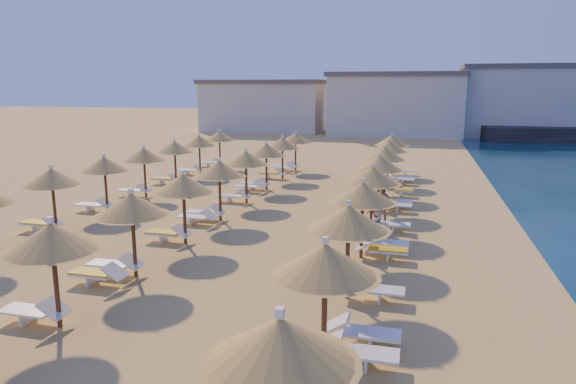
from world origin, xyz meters
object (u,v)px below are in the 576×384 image
(beachgoer_c, at_px, (382,205))
(parasol_row_east, at_px, (368,185))
(parasol_row_west, at_px, (203,177))
(beachgoer_b, at_px, (375,211))

(beachgoer_c, bearing_deg, parasol_row_east, -64.40)
(parasol_row_west, bearing_deg, beachgoer_c, 22.43)
(parasol_row_east, height_order, beachgoer_b, parasol_row_east)
(beachgoer_b, xyz_separation_m, beachgoer_c, (0.22, 1.05, 0.04))
(parasol_row_west, height_order, beachgoer_b, parasol_row_west)
(parasol_row_west, relative_size, beachgoer_c, 20.04)
(parasol_row_east, distance_m, beachgoer_b, 2.27)
(parasol_row_east, distance_m, beachgoer_c, 3.15)
(parasol_row_east, bearing_deg, beachgoer_b, 85.69)
(parasol_row_east, bearing_deg, parasol_row_west, 180.00)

